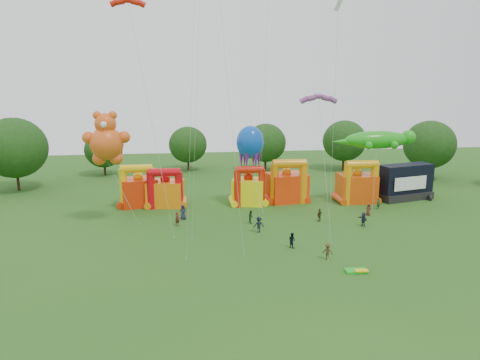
{
  "coord_description": "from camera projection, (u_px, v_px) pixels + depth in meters",
  "views": [
    {
      "loc": [
        -8.81,
        -31.45,
        16.87
      ],
      "look_at": [
        -2.28,
        18.0,
        5.96
      ],
      "focal_mm": 32.0,
      "sensor_mm": 36.0,
      "label": 1
    }
  ],
  "objects": [
    {
      "name": "folded_kite_bundle",
      "position": [
        357.0,
        271.0,
        39.69
      ],
      "size": [
        2.04,
        1.16,
        0.31
      ],
      "color": "green",
      "rests_on": "ground"
    },
    {
      "name": "teddy_bear_kite",
      "position": [
        111.0,
        154.0,
        51.96
      ],
      "size": [
        6.34,
        4.02,
        14.14
      ],
      "color": "#DF5518",
      "rests_on": "ground"
    },
    {
      "name": "tree_ring",
      "position": [
        282.0,
        222.0,
        34.29
      ],
      "size": [
        119.91,
        121.98,
        12.07
      ],
      "color": "#352314",
      "rests_on": "ground"
    },
    {
      "name": "gecko_kite",
      "position": [
        376.0,
        157.0,
        61.91
      ],
      "size": [
        12.87,
        6.78,
        10.73
      ],
      "color": "#1EA016",
      "rests_on": "ground"
    },
    {
      "name": "spectator_3",
      "position": [
        259.0,
        225.0,
        50.37
      ],
      "size": [
        1.26,
        0.75,
        1.92
      ],
      "primitive_type": "imported",
      "rotation": [
        0.0,
        0.0,
        3.17
      ],
      "color": "black",
      "rests_on": "ground"
    },
    {
      "name": "ground",
      "position": [
        296.0,
        296.0,
        35.19
      ],
      "size": [
        160.0,
        160.0,
        0.0
      ],
      "primitive_type": "plane",
      "color": "#205818",
      "rests_on": "ground"
    },
    {
      "name": "spectator_7",
      "position": [
        378.0,
        204.0,
        60.07
      ],
      "size": [
        0.64,
        0.5,
        1.56
      ],
      "primitive_type": "imported",
      "rotation": [
        0.0,
        0.0,
        0.25
      ],
      "color": "#183D1D",
      "rests_on": "ground"
    },
    {
      "name": "spectator_1",
      "position": [
        177.0,
        219.0,
        52.77
      ],
      "size": [
        0.77,
        0.73,
        1.77
      ],
      "primitive_type": "imported",
      "rotation": [
        0.0,
        0.0,
        0.66
      ],
      "color": "#581D19",
      "rests_on": "ground"
    },
    {
      "name": "bouncy_castle_0",
      "position": [
        139.0,
        190.0,
        61.35
      ],
      "size": [
        5.73,
        5.01,
        6.27
      ],
      "color": "red",
      "rests_on": "ground"
    },
    {
      "name": "spectator_2",
      "position": [
        251.0,
        217.0,
        53.88
      ],
      "size": [
        0.66,
        0.83,
        1.64
      ],
      "primitive_type": "imported",
      "rotation": [
        0.0,
        0.0,
        1.62
      ],
      "color": "#173B1B",
      "rests_on": "ground"
    },
    {
      "name": "bouncy_castle_4",
      "position": [
        357.0,
        186.0,
        63.49
      ],
      "size": [
        5.46,
        4.45,
        6.52
      ],
      "color": "#DB450B",
      "rests_on": "ground"
    },
    {
      "name": "parafoil_kites",
      "position": [
        193.0,
        124.0,
        49.05
      ],
      "size": [
        28.05,
        16.01,
        29.0
      ],
      "color": "#D33B09",
      "rests_on": "ground"
    },
    {
      "name": "spectator_6",
      "position": [
        368.0,
        210.0,
        57.12
      ],
      "size": [
        0.82,
        0.56,
        1.61
      ],
      "primitive_type": "imported",
      "rotation": [
        0.0,
        0.0,
        6.22
      ],
      "color": "#542418",
      "rests_on": "ground"
    },
    {
      "name": "spectator_4",
      "position": [
        319.0,
        215.0,
        54.51
      ],
      "size": [
        1.05,
        0.92,
        1.7
      ],
      "primitive_type": "imported",
      "rotation": [
        0.0,
        0.0,
        3.77
      ],
      "color": "#45351B",
      "rests_on": "ground"
    },
    {
      "name": "spectator_5",
      "position": [
        363.0,
        219.0,
        52.69
      ],
      "size": [
        0.94,
        1.7,
        1.75
      ],
      "primitive_type": "imported",
      "rotation": [
        0.0,
        0.0,
        4.99
      ],
      "color": "#212337",
      "rests_on": "ground"
    },
    {
      "name": "octopus_kite",
      "position": [
        252.0,
        158.0,
        60.56
      ],
      "size": [
        3.92,
        6.9,
        11.59
      ],
      "color": "#0C47B9",
      "rests_on": "ground"
    },
    {
      "name": "bouncy_castle_3",
      "position": [
        287.0,
        185.0,
        63.79
      ],
      "size": [
        6.33,
        5.47,
        6.62
      ],
      "color": "#F1340B",
      "rests_on": "ground"
    },
    {
      "name": "diamond_kites",
      "position": [
        239.0,
        99.0,
        45.39
      ],
      "size": [
        16.5,
        14.82,
        35.3
      ],
      "color": "#EC500B",
      "rests_on": "ground"
    },
    {
      "name": "stage_trailer",
      "position": [
        405.0,
        182.0,
        65.11
      ],
      "size": [
        9.05,
        5.15,
        5.41
      ],
      "color": "black",
      "rests_on": "ground"
    },
    {
      "name": "bouncy_castle_2",
      "position": [
        248.0,
        189.0,
        62.08
      ],
      "size": [
        5.22,
        4.56,
        5.92
      ],
      "color": "yellow",
      "rests_on": "ground"
    },
    {
      "name": "spectator_0",
      "position": [
        183.0,
        212.0,
        55.26
      ],
      "size": [
        1.01,
        0.71,
        1.97
      ],
      "primitive_type": "imported",
      "rotation": [
        0.0,
        0.0,
        -0.09
      ],
      "color": "#222137",
      "rests_on": "ground"
    },
    {
      "name": "spectator_8",
      "position": [
        292.0,
        240.0,
        45.66
      ],
      "size": [
        0.92,
        1.0,
        1.66
      ],
      "primitive_type": "imported",
      "rotation": [
        0.0,
        0.0,
        2.04
      ],
      "color": "black",
      "rests_on": "ground"
    },
    {
      "name": "spectator_9",
      "position": [
        328.0,
        252.0,
        42.5
      ],
      "size": [
        1.23,
        1.07,
        1.65
      ],
      "primitive_type": "imported",
      "rotation": [
        0.0,
        0.0,
        2.6
      ],
      "color": "#3B3017",
      "rests_on": "ground"
    },
    {
      "name": "bouncy_castle_1",
      "position": [
        166.0,
        191.0,
        61.31
      ],
      "size": [
        5.56,
        4.73,
        5.77
      ],
      "color": "orange",
      "rests_on": "ground"
    }
  ]
}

